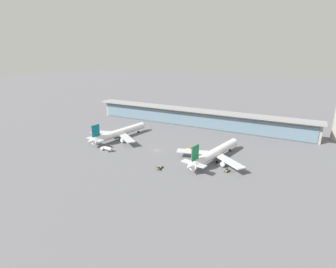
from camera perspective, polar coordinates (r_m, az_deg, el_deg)
name	(u,v)px	position (r m, az deg, el deg)	size (l,w,h in m)	color
ground_plane	(157,150)	(172.45, -2.32, -3.57)	(1200.00, 1200.00, 0.00)	slate
airliner_left_stand	(119,133)	(196.14, -10.62, 0.26)	(44.10, 57.89, 15.45)	white
airliner_centre_stand	(214,153)	(156.71, 10.02, -4.13)	(43.73, 57.64, 15.45)	white
service_truck_near_nose_white	(107,148)	(175.25, -13.10, -3.08)	(8.75, 3.09, 2.95)	silver
service_truck_under_wing_olive	(160,167)	(145.94, -1.85, -7.26)	(2.38, 6.91, 2.70)	olive
service_truck_mid_apron_red	(98,134)	(207.12, -14.89, -0.04)	(7.02, 6.53, 3.10)	#B21E1E
service_truck_by_tail_yellow	(190,149)	(172.89, 4.73, -3.27)	(6.65, 4.38, 2.70)	yellow
service_truck_on_taxiway_olive	(227,170)	(145.76, 12.71, -7.71)	(2.33, 3.18, 2.05)	olive
terminal_building	(196,117)	(226.93, 6.01, 3.59)	(193.61, 12.80, 15.20)	#9E998E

